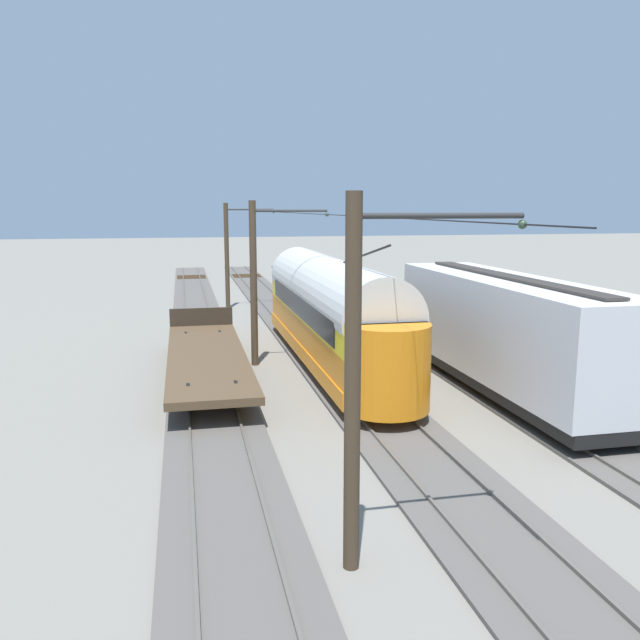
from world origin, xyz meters
The scene contains 13 objects.
ground_plane centered at (0.00, 0.00, 0.00)m, with size 220.00×220.00×0.00m, color gray.
track_streetcar_siding centered at (-7.41, -0.31, 0.05)m, with size 2.80×80.00×0.18m.
track_adjacent_siding centered at (-2.47, -0.31, 0.05)m, with size 2.80×80.00×0.18m.
track_third_siding centered at (2.47, -0.31, 0.05)m, with size 2.80×80.00×0.18m.
track_outer_siding centered at (7.41, -0.31, 0.05)m, with size 2.80×80.00×0.18m.
vintage_streetcar centered at (2.47, 2.95, 2.26)m, with size 2.65×17.17×5.08m.
flatcar_adjacent centered at (7.41, 4.06, 0.86)m, with size 2.80×11.90×1.60m.
boxcar_far_siding centered at (-2.47, 8.03, 2.16)m, with size 2.96×12.35×3.85m.
catenary_pole_foreground centered at (5.34, -12.65, 3.44)m, with size 3.19×0.28×6.53m.
catenary_pole_mid_near centered at (5.34, 2.41, 3.44)m, with size 3.19×0.28×6.53m.
catenary_pole_mid_far centered at (5.34, 17.47, 3.44)m, with size 3.19×0.28×6.53m.
overhead_wire_run centered at (2.55, 1.62, 5.99)m, with size 2.99×34.13×0.18m.
switch_stand centered at (-8.84, -11.27, 0.70)m, with size 0.50×0.30×1.24m.
Camera 1 is at (8.16, 27.51, 6.27)m, focal length 35.97 mm.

